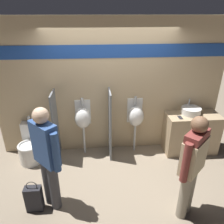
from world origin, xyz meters
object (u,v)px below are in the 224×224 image
person_with_lanyard (47,156)px  shopping_bag (34,198)px  cell_phone (180,117)px  person_in_vest (192,162)px  urinal_near_counter (83,118)px  toilet (30,148)px  sink_basin (191,111)px  urinal_far (136,116)px

person_with_lanyard → shopping_bag: 0.75m
cell_phone → person_in_vest: person_in_vest is taller
cell_phone → urinal_near_counter: (-1.91, 0.21, -0.04)m
urinal_near_counter → toilet: bearing=-170.6°
cell_phone → urinal_near_counter: urinal_near_counter is taller
shopping_bag → sink_basin: bearing=25.3°
urinal_near_counter → person_in_vest: person_in_vest is taller
cell_phone → urinal_far: 0.87m
urinal_near_counter → person_in_vest: size_ratio=0.75×
urinal_far → person_in_vest: 1.73m
urinal_near_counter → shopping_bag: 1.70m
urinal_far → person_in_vest: bearing=-74.6°
sink_basin → toilet: 3.31m
shopping_bag → urinal_near_counter: bearing=63.6°
person_in_vest → person_with_lanyard: (-1.97, 0.32, -0.02)m
toilet → cell_phone: bearing=-0.7°
urinal_far → shopping_bag: bearing=-141.2°
sink_basin → urinal_far: (-1.12, 0.06, -0.10)m
person_in_vest → urinal_far: bearing=62.3°
toilet → urinal_far: bearing=4.7°
sink_basin → shopping_bag: (-2.89, -1.37, -0.71)m
urinal_far → cell_phone: bearing=-14.0°
cell_phone → person_with_lanyard: 2.62m
sink_basin → urinal_near_counter: 2.19m
cell_phone → person_with_lanyard: person_with_lanyard is taller
urinal_near_counter → person_with_lanyard: person_with_lanyard is taller
cell_phone → toilet: bearing=179.3°
sink_basin → toilet: (-3.25, -0.12, -0.63)m
urinal_near_counter → cell_phone: bearing=-6.3°
person_in_vest → toilet: bearing=107.0°
sink_basin → person_with_lanyard: 2.93m
toilet → person_with_lanyard: bearing=-62.2°
cell_phone → urinal_far: (-0.85, 0.21, -0.04)m
urinal_near_counter → urinal_far: same height
urinal_near_counter → urinal_far: bearing=0.0°
toilet → shopping_bag: (0.36, -1.25, -0.07)m
sink_basin → urinal_near_counter: urinal_near_counter is taller
urinal_far → person_in_vest: size_ratio=0.75×
person_with_lanyard → urinal_far: bearing=-92.4°
toilet → shopping_bag: toilet is taller
urinal_far → toilet: urinal_far is taller
sink_basin → person_in_vest: (-0.66, -1.61, 0.01)m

